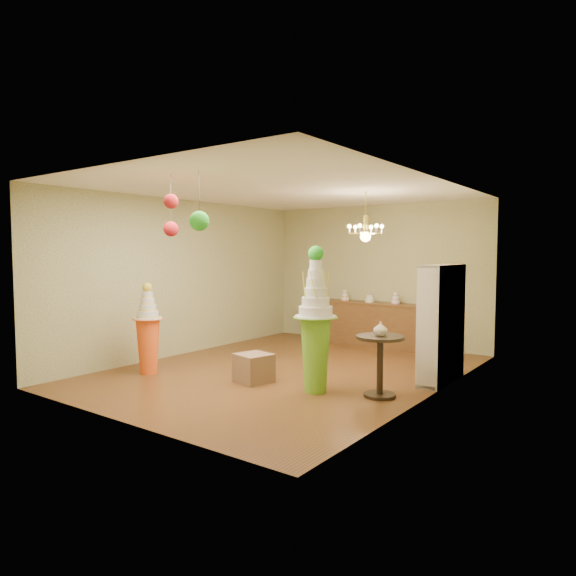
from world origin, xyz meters
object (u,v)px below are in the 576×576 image
Objects in this scene: sideboard at (369,323)px; pedestal_orange at (148,338)px; round_table at (380,357)px; pedestal_green at (316,335)px.

pedestal_orange is at bearing -111.14° from sideboard.
sideboard reaches higher than round_table.
sideboard is (-1.10, 3.80, -0.34)m from pedestal_green.
pedestal_green reaches higher than round_table.
pedestal_orange is 3.81m from round_table.
round_table is (0.85, 0.32, -0.27)m from pedestal_green.
pedestal_green is 1.39× the size of pedestal_orange.
sideboard is at bearing 68.86° from pedestal_orange.
sideboard is at bearing 106.18° from pedestal_green.
round_table is at bearing 20.56° from pedestal_green.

